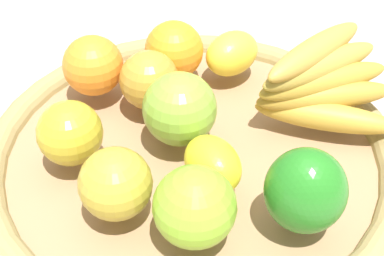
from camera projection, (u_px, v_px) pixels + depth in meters
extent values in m
plane|color=#C3B09F|center=(192.00, 169.00, 0.64)|extent=(2.40, 2.40, 0.00)
cylinder|color=#987552|center=(192.00, 161.00, 0.64)|extent=(0.44, 0.44, 0.03)
torus|color=#92824F|center=(192.00, 152.00, 0.63)|extent=(0.47, 0.47, 0.03)
sphere|color=#81BC2F|center=(195.00, 207.00, 0.50)|extent=(0.08, 0.08, 0.08)
sphere|color=#7CAD38|center=(178.00, 111.00, 0.59)|extent=(0.08, 0.08, 0.08)
sphere|color=#AF9B32|center=(116.00, 184.00, 0.52)|extent=(0.10, 0.10, 0.07)
ellipsoid|color=gold|center=(325.00, 116.00, 0.62)|extent=(0.08, 0.16, 0.03)
ellipsoid|color=#B0882F|center=(325.00, 96.00, 0.63)|extent=(0.12, 0.14, 0.03)
ellipsoid|color=#AD8C30|center=(323.00, 81.00, 0.63)|extent=(0.14, 0.12, 0.03)
ellipsoid|color=#AB903A|center=(320.00, 66.00, 0.62)|extent=(0.15, 0.10, 0.03)
ellipsoid|color=#B8913C|center=(315.00, 51.00, 0.62)|extent=(0.16, 0.07, 0.03)
ellipsoid|color=yellow|center=(232.00, 53.00, 0.70)|extent=(0.09, 0.07, 0.05)
sphere|color=gold|center=(70.00, 133.00, 0.58)|extent=(0.10, 0.10, 0.07)
sphere|color=orange|center=(93.00, 65.00, 0.66)|extent=(0.10, 0.10, 0.07)
ellipsoid|color=#227520|center=(305.00, 191.00, 0.50)|extent=(0.09, 0.09, 0.09)
sphere|color=orange|center=(174.00, 50.00, 0.69)|extent=(0.10, 0.10, 0.07)
ellipsoid|color=yellow|center=(213.00, 164.00, 0.55)|extent=(0.08, 0.09, 0.05)
sphere|color=#B6882F|center=(149.00, 80.00, 0.64)|extent=(0.08, 0.08, 0.07)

